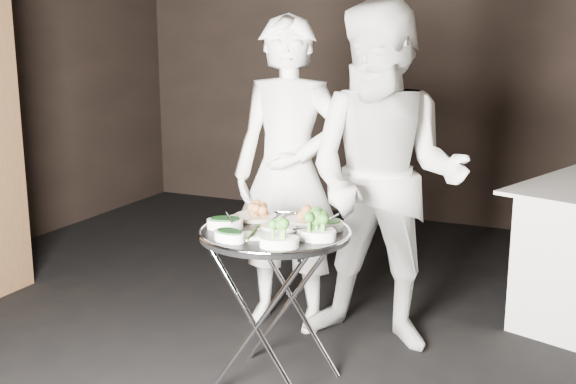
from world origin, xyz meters
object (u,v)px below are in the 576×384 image
at_px(waiter_left, 289,175).
at_px(waiter_right, 385,179).
at_px(tray_stand, 275,302).
at_px(serving_tray, 275,233).

relative_size(waiter_left, waiter_right, 0.96).
distance_m(waiter_left, waiter_right, 0.59).
bearing_deg(waiter_right, tray_stand, -116.06).
xyz_separation_m(waiter_left, waiter_right, (0.58, -0.04, 0.03)).
relative_size(serving_tray, waiter_right, 0.39).
bearing_deg(tray_stand, waiter_right, 64.83).
relative_size(tray_stand, waiter_left, 0.43).
bearing_deg(serving_tray, waiter_right, 64.83).
height_order(serving_tray, waiter_left, waiter_left).
bearing_deg(waiter_left, tray_stand, -75.82).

